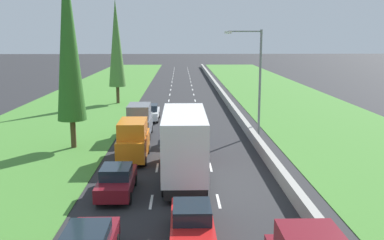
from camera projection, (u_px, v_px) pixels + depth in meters
ground_plane at (182, 98)px, 60.98m from camera, size 300.00×300.00×0.00m
grass_verge_left at (91, 98)px, 60.64m from camera, size 14.00×140.00×0.04m
grass_verge_right at (284, 97)px, 61.36m from camera, size 14.00×140.00×0.04m
median_barrier at (223, 94)px, 61.05m from camera, size 0.44×120.00×0.85m
lane_markings at (182, 97)px, 60.98m from camera, size 3.64×116.00×0.01m
red_sedan_centre_lane at (192, 222)px, 18.23m from camera, size 1.82×4.50×1.64m
maroon_sedan_left_lane_third at (117, 180)px, 23.53m from camera, size 1.82×4.50×1.64m
orange_van_left_lane at (133, 140)px, 30.10m from camera, size 1.96×4.90×2.82m
white_box_truck_centre_lane at (184, 143)px, 26.01m from camera, size 2.46×9.40×4.18m
grey_van_left_lane at (140, 121)px, 37.05m from camera, size 1.96×4.90×2.82m
white_sedan_left_lane at (150, 112)px, 44.37m from camera, size 1.82×4.50×1.64m
blue_hatchback_centre_lane at (180, 132)px, 35.20m from camera, size 1.74×3.90×1.72m
poplar_tree_second at (68, 36)px, 32.02m from camera, size 2.17×2.17×14.89m
poplar_tree_third at (116, 43)px, 54.28m from camera, size 2.12×2.12×13.00m
street_light_mast at (256, 75)px, 37.22m from camera, size 3.20×0.28×9.00m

